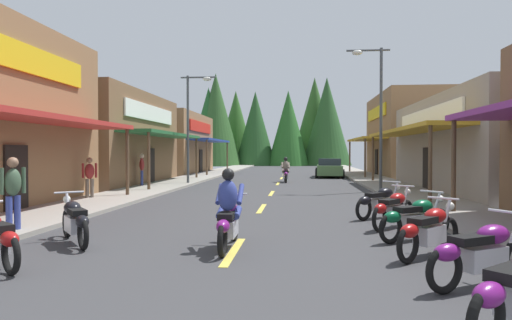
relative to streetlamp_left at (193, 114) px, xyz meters
name	(u,v)px	position (x,y,z in m)	size (l,w,h in m)	color
ground	(275,189)	(4.80, -1.77, -4.10)	(9.39, 77.53, 0.10)	#38383A
sidewalk_left	(162,186)	(-1.26, -1.77, -3.99)	(2.73, 77.53, 0.12)	gray
sidewalk_right	(394,188)	(10.86, -1.77, -3.99)	(2.73, 77.53, 0.12)	gray
centerline_dashes	(279,181)	(4.80, 3.25, -4.04)	(0.16, 54.55, 0.01)	#E0C64C
storefront_left_middle	(100,139)	(-5.70, 0.34, -1.39)	(8.03, 11.37, 5.32)	brown
storefront_left_far	(158,144)	(-6.45, 13.63, -1.43)	(9.54, 11.36, 5.22)	olive
storefront_right_middle	(505,144)	(15.79, -2.79, -1.78)	(9.04, 13.90, 4.51)	gray
storefront_right_far	(427,135)	(16.08, 11.23, -0.85)	(9.59, 10.88, 6.39)	olive
streetlamp_left	(193,114)	(0.00, 0.00, 0.00)	(2.02, 0.30, 6.23)	#474C51
streetlamp_right	(375,100)	(9.61, -3.44, 0.31)	(2.02, 0.30, 6.79)	#474C51
motorcycle_parked_right_1	(482,252)	(8.56, -18.52, -3.56)	(1.89, 1.18, 1.04)	black
motorcycle_parked_right_2	(429,230)	(8.35, -16.77, -3.56)	(1.53, 1.63, 1.04)	black
motorcycle_parked_right_3	(415,218)	(8.48, -15.26, -3.56)	(1.80, 1.32, 1.04)	black
motorcycle_parked_right_4	(393,209)	(8.35, -13.75, -3.56)	(1.37, 1.76, 1.04)	black
motorcycle_parked_right_5	(380,201)	(8.33, -12.11, -3.56)	(1.64, 1.52, 1.04)	black
motorcycle_parked_left_2	(75,220)	(1.46, -16.28, -3.56)	(1.43, 1.72, 1.04)	black
rider_cruising_lead	(229,215)	(4.67, -16.44, -3.39)	(0.60, 2.14, 1.57)	black
rider_cruising_trailing	(286,172)	(5.21, 2.72, -3.39)	(0.60, 2.14, 1.57)	black
pedestrian_by_shop	(90,176)	(-2.05, -8.44, -3.08)	(0.48, 0.42, 1.67)	#726659
pedestrian_browsing	(13,190)	(-0.42, -15.48, -3.02)	(0.41, 0.50, 1.77)	#333F8C
pedestrian_waiting	(142,168)	(-2.24, -2.14, -3.00)	(0.37, 0.54, 1.80)	#333F8C
parked_car_curbside	(329,168)	(8.29, 8.48, -3.36)	(2.22, 4.38, 1.40)	#4C723F
treeline_backdrop	(269,124)	(1.76, 37.80, 1.81)	(22.66, 12.80, 12.79)	#2F5F23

